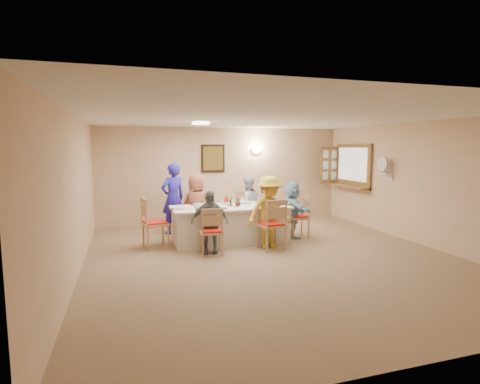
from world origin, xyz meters
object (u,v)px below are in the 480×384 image
object	(u,v)px
desk_fan	(384,167)
chair_back_left	(195,215)
serving_hatch	(353,166)
diner_right_end	(292,209)
chair_front_left	(211,231)
caregiver	(173,198)
chair_right_end	(298,216)
diner_front_right	(269,212)
diner_back_right	(248,205)
chair_left_end	(155,223)
diner_back_left	(196,206)
chair_back_right	(246,212)
dining_table	(231,224)
diner_front_left	(210,222)
condiment_ketchup	(226,200)
chair_front_right	(271,224)

from	to	relation	value
desk_fan	chair_back_left	xyz separation A→B (m)	(-4.12, 1.12, -1.09)
serving_hatch	diner_right_end	world-z (taller)	serving_hatch
chair_front_left	caregiver	size ratio (longest dim) A/B	0.55
chair_right_end	diner_right_end	size ratio (longest dim) A/B	0.74
desk_fan	diner_front_right	world-z (taller)	desk_fan
diner_back_right	chair_left_end	bearing A→B (deg)	12.94
desk_fan	diner_back_left	distance (m)	4.32
chair_left_end	diner_back_left	world-z (taller)	diner_back_left
chair_back_right	dining_table	bearing A→B (deg)	-121.15
chair_left_end	diner_right_end	bearing A→B (deg)	-99.37
diner_front_left	condiment_ketchup	world-z (taller)	diner_front_left
serving_hatch	caregiver	size ratio (longest dim) A/B	0.92
chair_back_left	condiment_ketchup	xyz separation A→B (m)	(0.51, -0.77, 0.42)
dining_table	chair_front_right	size ratio (longest dim) A/B	2.43
chair_left_end	diner_back_right	size ratio (longest dim) A/B	0.75
chair_front_left	chair_right_end	distance (m)	2.29
chair_right_end	diner_back_left	size ratio (longest dim) A/B	0.66
dining_table	chair_left_end	xyz separation A→B (m)	(-1.55, 0.00, 0.12)
diner_front_right	diner_back_right	bearing A→B (deg)	84.26
chair_back_left	chair_left_end	xyz separation A→B (m)	(-0.95, -0.80, 0.04)
diner_back_right	condiment_ketchup	xyz separation A→B (m)	(-0.69, -0.65, 0.21)
desk_fan	diner_front_right	xyz separation A→B (m)	(-2.92, -0.36, -0.83)
serving_hatch	chair_back_left	bearing A→B (deg)	-176.90
chair_front_left	caregiver	bearing A→B (deg)	-70.87
condiment_ketchup	chair_left_end	bearing A→B (deg)	-178.69
serving_hatch	diner_front_right	distance (m)	3.56
chair_front_left	diner_back_left	xyz separation A→B (m)	(0.00, 1.48, 0.25)
chair_front_right	diner_front_left	size ratio (longest dim) A/B	0.84
chair_back_right	diner_right_end	bearing A→B (deg)	-38.57
dining_table	caregiver	bearing A→B (deg)	132.40
chair_right_end	diner_back_left	world-z (taller)	diner_back_left
desk_fan	diner_right_end	distance (m)	2.31
chair_back_left	chair_back_right	distance (m)	1.20
chair_back_right	chair_left_end	size ratio (longest dim) A/B	0.95
desk_fan	caregiver	bearing A→B (deg)	162.14
diner_right_end	caregiver	bearing A→B (deg)	66.94
diner_back_right	diner_front_left	world-z (taller)	diner_back_right
serving_hatch	dining_table	bearing A→B (deg)	-164.16
desk_fan	chair_left_end	distance (m)	5.18
diner_back_left	chair_right_end	bearing A→B (deg)	157.23
desk_fan	diner_right_end	size ratio (longest dim) A/B	0.24
serving_hatch	chair_left_end	size ratio (longest dim) A/B	1.49
chair_right_end	diner_back_right	world-z (taller)	diner_back_right
chair_back_right	chair_front_left	xyz separation A→B (m)	(-1.20, -1.60, -0.03)
serving_hatch	diner_right_end	bearing A→B (deg)	-155.00
chair_left_end	chair_back_left	bearing A→B (deg)	-59.26
diner_right_end	diner_back_left	bearing A→B (deg)	73.30
diner_front_right	diner_right_end	world-z (taller)	diner_front_right
chair_front_right	chair_front_left	bearing A→B (deg)	-6.26
chair_front_right	chair_right_end	xyz separation A→B (m)	(0.95, 0.80, -0.04)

